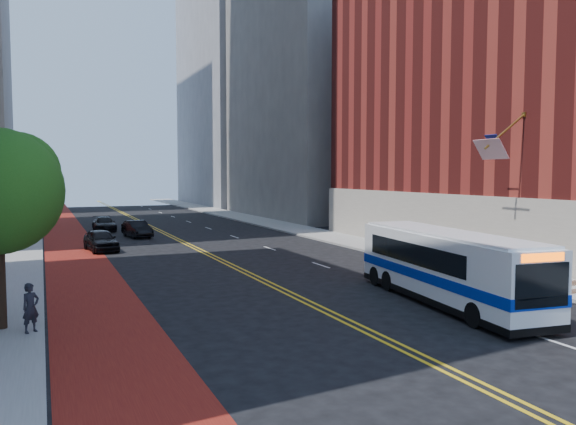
# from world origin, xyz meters

# --- Properties ---
(ground) EXTENTS (160.00, 160.00, 0.00)m
(ground) POSITION_xyz_m (0.00, 0.00, 0.00)
(ground) COLOR black
(ground) RESTS_ON ground
(sidewalk_left) EXTENTS (4.00, 140.00, 0.15)m
(sidewalk_left) POSITION_xyz_m (-12.00, 30.00, 0.07)
(sidewalk_left) COLOR gray
(sidewalk_left) RESTS_ON ground
(sidewalk_right) EXTENTS (4.00, 140.00, 0.15)m
(sidewalk_right) POSITION_xyz_m (12.00, 30.00, 0.07)
(sidewalk_right) COLOR gray
(sidewalk_right) RESTS_ON ground
(bus_lane_paint) EXTENTS (3.60, 140.00, 0.01)m
(bus_lane_paint) POSITION_xyz_m (-8.10, 30.00, 0.00)
(bus_lane_paint) COLOR maroon
(bus_lane_paint) RESTS_ON ground
(center_line_inner) EXTENTS (0.14, 140.00, 0.01)m
(center_line_inner) POSITION_xyz_m (-0.18, 30.00, 0.00)
(center_line_inner) COLOR gold
(center_line_inner) RESTS_ON ground
(center_line_outer) EXTENTS (0.14, 140.00, 0.01)m
(center_line_outer) POSITION_xyz_m (0.18, 30.00, 0.00)
(center_line_outer) COLOR gold
(center_line_outer) RESTS_ON ground
(lane_dashes) EXTENTS (0.14, 98.20, 0.01)m
(lane_dashes) POSITION_xyz_m (4.80, 38.00, 0.01)
(lane_dashes) COLOR silver
(lane_dashes) RESTS_ON ground
(brick_building) EXTENTS (18.73, 36.00, 22.00)m
(brick_building) POSITION_xyz_m (21.93, 12.00, 10.96)
(brick_building) COLOR maroon
(brick_building) RESTS_ON ground
(midrise_right_near) EXTENTS (18.00, 26.00, 40.00)m
(midrise_right_near) POSITION_xyz_m (23.00, 48.00, 20.00)
(midrise_right_near) COLOR slate
(midrise_right_near) RESTS_ON ground
(midrise_right_far) EXTENTS (20.00, 28.00, 55.00)m
(midrise_right_far) POSITION_xyz_m (24.00, 78.00, 27.50)
(midrise_right_far) COLOR gray
(midrise_right_far) RESTS_ON ground
(construction_barriers) EXTENTS (1.42, 10.91, 1.00)m
(construction_barriers) POSITION_xyz_m (9.60, 3.42, 0.68)
(construction_barriers) COLOR orange
(construction_barriers) RESTS_ON ground
(transit_bus) EXTENTS (3.62, 10.99, 2.97)m
(transit_bus) POSITION_xyz_m (5.10, 3.47, 1.55)
(transit_bus) COLOR white
(transit_bus) RESTS_ON ground
(car_a) EXTENTS (2.30, 4.57, 1.49)m
(car_a) POSITION_xyz_m (-6.32, 25.49, 0.75)
(car_a) COLOR black
(car_a) RESTS_ON ground
(car_b) EXTENTS (2.12, 4.37, 1.38)m
(car_b) POSITION_xyz_m (-2.74, 32.97, 0.69)
(car_b) COLOR black
(car_b) RESTS_ON ground
(car_c) EXTENTS (1.95, 4.56, 1.31)m
(car_c) POSITION_xyz_m (-4.74, 39.33, 0.66)
(car_c) COLOR black
(car_c) RESTS_ON ground
(pedestrian) EXTENTS (0.71, 0.66, 1.63)m
(pedestrian) POSITION_xyz_m (-10.40, 5.06, 0.96)
(pedestrian) COLOR black
(pedestrian) RESTS_ON sidewalk_left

